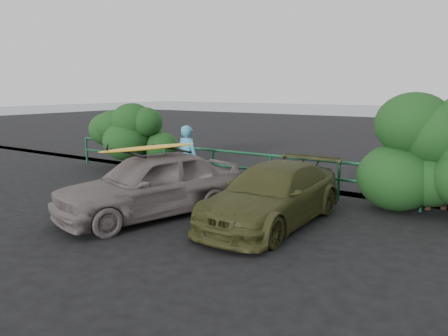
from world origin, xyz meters
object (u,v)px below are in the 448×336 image
(surfboard, at_px, (149,148))
(olive_vehicle, at_px, (272,195))
(sedan, at_px, (151,184))
(man, at_px, (187,157))
(guardrail, at_px, (240,169))

(surfboard, bearing_deg, olive_vehicle, 40.34)
(sedan, distance_m, man, 2.96)
(olive_vehicle, xyz_separation_m, man, (-3.66, 1.66, 0.29))
(sedan, bearing_deg, surfboard, -46.11)
(guardrail, xyz_separation_m, man, (-1.15, -1.07, 0.40))
(sedan, xyz_separation_m, surfboard, (0.00, -0.00, 0.83))
(olive_vehicle, distance_m, surfboard, 2.90)
(guardrail, height_order, man, man)
(olive_vehicle, bearing_deg, guardrail, 132.85)
(sedan, bearing_deg, olive_vehicle, 40.34)
(olive_vehicle, bearing_deg, man, 155.84)
(guardrail, bearing_deg, surfboard, -90.25)
(sedan, xyz_separation_m, man, (-1.13, 2.73, 0.17))
(man, distance_m, surfboard, 3.03)
(guardrail, relative_size, sedan, 3.22)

